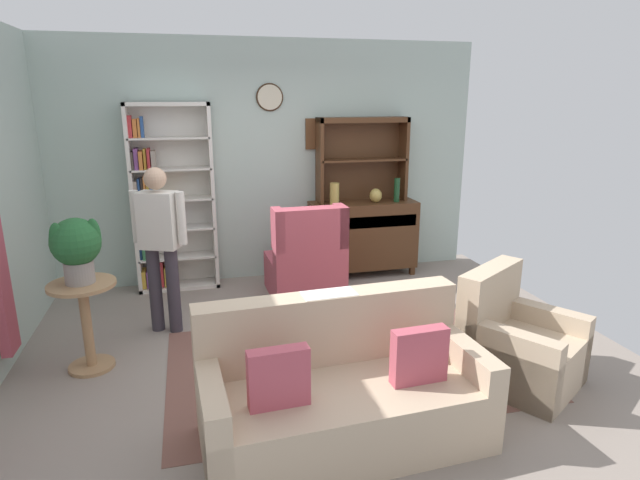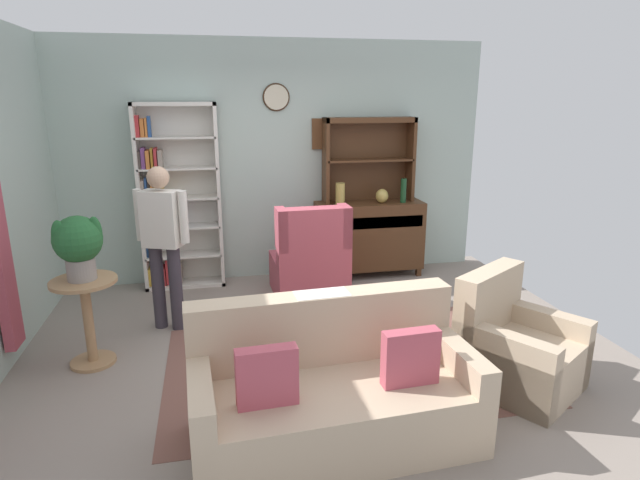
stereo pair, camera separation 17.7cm
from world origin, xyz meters
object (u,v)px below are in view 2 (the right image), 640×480
at_px(couch_floral, 333,394).
at_px(wingback_chair, 310,263).
at_px(coffee_table, 326,334).
at_px(person_reading, 163,237).
at_px(book_stack, 337,326).
at_px(sideboard_hutch, 368,148).
at_px(vase_tall, 340,194).
at_px(bottle_wine, 403,190).
at_px(armchair_floral, 516,350).
at_px(sideboard, 369,235).
at_px(vase_round, 382,196).
at_px(bookshelf, 174,203).
at_px(plant_stand, 87,313).
at_px(potted_plant_large, 79,243).

height_order(couch_floral, wingback_chair, wingback_chair).
height_order(couch_floral, coffee_table, couch_floral).
bearing_deg(person_reading, book_stack, -42.75).
relative_size(sideboard_hutch, wingback_chair, 1.05).
bearing_deg(vase_tall, sideboard_hutch, 25.89).
xyz_separation_m(bottle_wine, armchair_floral, (-0.05, -2.64, -0.78)).
distance_m(sideboard_hutch, wingback_chair, 1.60).
height_order(wingback_chair, book_stack, wingback_chair).
xyz_separation_m(sideboard, vase_round, (0.13, -0.07, 0.50)).
relative_size(bookshelf, armchair_floral, 1.98).
bearing_deg(coffee_table, bottle_wine, 56.72).
bearing_deg(bookshelf, plant_stand, -109.23).
distance_m(couch_floral, person_reading, 2.35).
height_order(bottle_wine, plant_stand, bottle_wine).
bearing_deg(bookshelf, book_stack, -61.68).
relative_size(bookshelf, sideboard, 1.62).
relative_size(sideboard, sideboard_hutch, 1.18).
bearing_deg(coffee_table, armchair_floral, -17.71).
xyz_separation_m(bottle_wine, coffee_table, (-1.44, -2.19, -0.71)).
relative_size(vase_tall, armchair_floral, 0.24).
distance_m(bookshelf, sideboard_hutch, 2.36).
relative_size(vase_tall, coffee_table, 0.32).
relative_size(couch_floral, plant_stand, 2.48).
relative_size(couch_floral, armchair_floral, 1.73).
distance_m(couch_floral, book_stack, 0.75).
xyz_separation_m(armchair_floral, book_stack, (-1.32, 0.37, 0.16)).
bearing_deg(wingback_chair, plant_stand, -151.52).
distance_m(sideboard, wingback_chair, 1.03).
xyz_separation_m(bottle_wine, person_reading, (-2.72, -1.02, -0.16)).
bearing_deg(couch_floral, vase_tall, 75.31).
distance_m(wingback_chair, potted_plant_large, 2.44).
bearing_deg(sideboard_hutch, vase_round, -53.52).
bearing_deg(person_reading, bottle_wine, 20.52).
bearing_deg(wingback_chair, coffee_table, -96.72).
distance_m(couch_floral, potted_plant_large, 2.34).
distance_m(couch_floral, coffee_table, 0.80).
bearing_deg(book_stack, plant_stand, 161.28).
bearing_deg(vase_tall, bottle_wine, -0.66).
distance_m(bottle_wine, potted_plant_large, 3.68).
height_order(vase_round, coffee_table, vase_round).
relative_size(sideboard_hutch, armchair_floral, 1.04).
height_order(vase_round, couch_floral, vase_round).
relative_size(couch_floral, book_stack, 9.95).
relative_size(vase_round, couch_floral, 0.09).
height_order(bookshelf, potted_plant_large, bookshelf).
bearing_deg(vase_tall, armchair_floral, -74.50).
bearing_deg(bottle_wine, sideboard, 167.11).
distance_m(couch_floral, wingback_chair, 2.51).
relative_size(sideboard, vase_tall, 5.00).
height_order(vase_tall, person_reading, person_reading).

